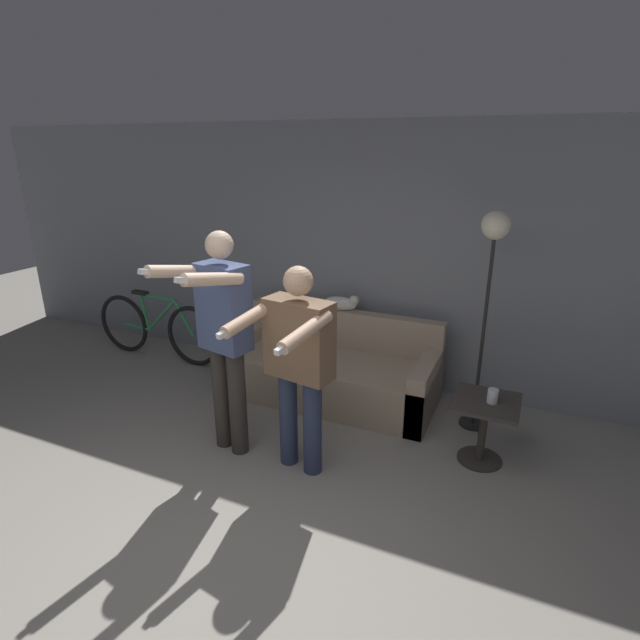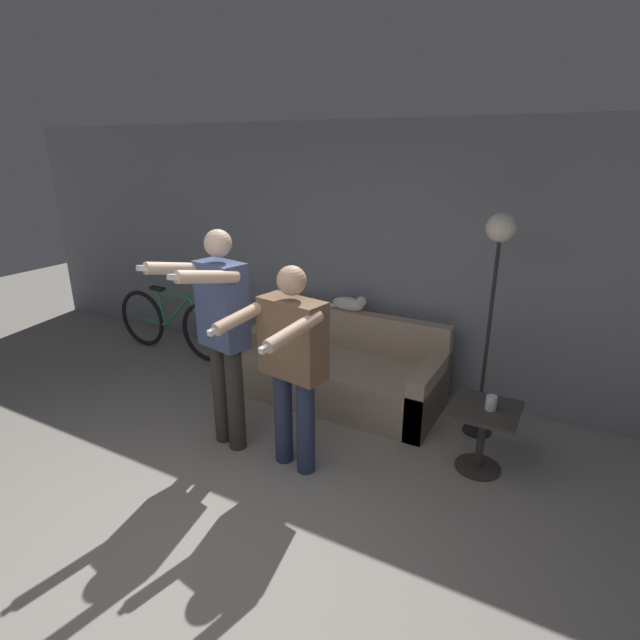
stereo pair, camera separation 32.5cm
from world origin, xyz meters
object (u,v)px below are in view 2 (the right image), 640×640
object	(u,v)px
couch	(336,372)
side_table	(483,425)
cup	(491,403)
floor_lamp	(497,260)
person_left	(222,328)
cat	(349,304)
person_right	(291,357)
bicycle	(173,324)

from	to	relation	value
couch	side_table	distance (m)	1.59
couch	cup	size ratio (longest dim) A/B	18.25
floor_lamp	cup	size ratio (longest dim) A/B	16.95
couch	person_left	xyz separation A→B (m)	(-0.40, -1.18, 0.77)
person_left	cat	distance (m)	1.55
person_left	side_table	distance (m)	2.11
couch	person_left	world-z (taller)	person_left
side_table	cup	world-z (taller)	cup
person_right	bicycle	world-z (taller)	person_right
couch	cat	distance (m)	0.69
person_right	bicycle	distance (m)	2.79
floor_lamp	cat	bearing A→B (deg)	167.69
side_table	couch	bearing A→B (deg)	160.93
person_left	bicycle	bearing A→B (deg)	157.85
floor_lamp	side_table	xyz separation A→B (m)	(0.12, -0.53, -1.14)
cup	bicycle	bearing A→B (deg)	171.14
person_right	person_left	bearing A→B (deg)	-170.44
couch	cup	xyz separation A→B (m)	(1.54, -0.53, 0.32)
person_left	floor_lamp	distance (m)	2.20
person_left	person_right	size ratio (longest dim) A/B	1.12
couch	floor_lamp	size ratio (longest dim) A/B	1.08
couch	cup	distance (m)	1.66
cat	cup	distance (m)	1.80
cat	bicycle	distance (m)	2.26
couch	person_right	size ratio (longest dim) A/B	1.28
floor_lamp	cup	distance (m)	1.10
couch	cat	bearing A→B (deg)	94.40
person_right	cup	xyz separation A→B (m)	(1.31, 0.65, -0.34)
person_left	cup	world-z (taller)	person_left
person_left	side_table	size ratio (longest dim) A/B	3.40
couch	person_right	xyz separation A→B (m)	(0.23, -1.18, 0.66)
floor_lamp	bicycle	distance (m)	3.76
person_right	cat	world-z (taller)	person_right
person_left	cat	bearing A→B (deg)	88.12
couch	bicycle	distance (m)	2.21
couch	cup	bearing A→B (deg)	-18.95
cat	cup	xyz separation A→B (m)	(1.56, -0.85, -0.29)
person_right	cat	xyz separation A→B (m)	(-0.25, 1.50, -0.05)
person_left	side_table	world-z (taller)	person_left
person_right	cat	size ratio (longest dim) A/B	3.41
couch	person_right	world-z (taller)	person_right
cat	floor_lamp	xyz separation A→B (m)	(1.40, -0.31, 0.65)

